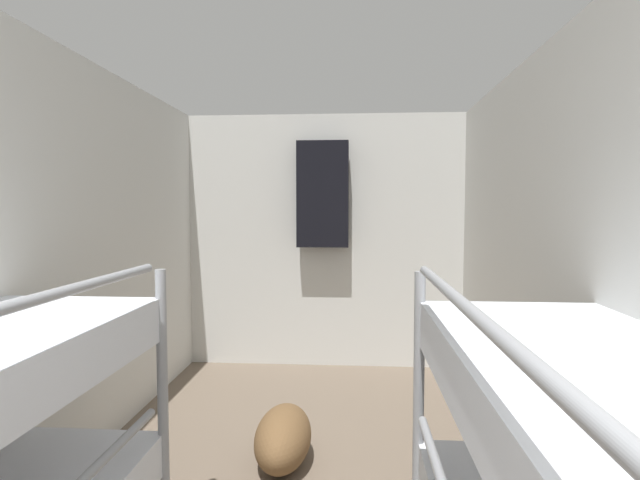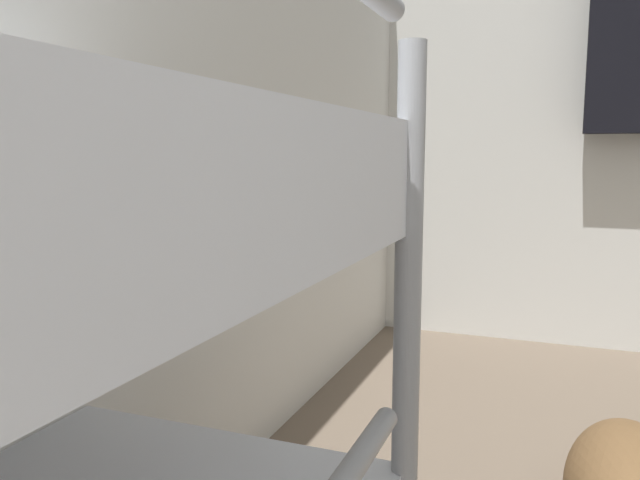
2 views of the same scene
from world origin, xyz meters
name	(u,v)px [view 2 (image 2 of 2)]	position (x,y,z in m)	size (l,w,h in m)	color
wall_left	(49,83)	(-1.24, 2.39, 1.11)	(0.06, 4.90, 2.22)	silver
wall_back	(634,125)	(0.00, 4.81, 1.11)	(2.53, 0.06, 2.22)	silver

